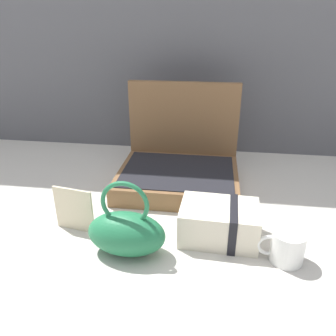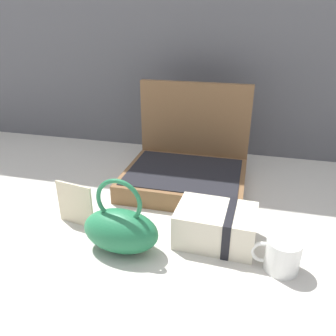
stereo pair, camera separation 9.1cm
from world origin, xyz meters
TOP-DOWN VIEW (x-y plane):
  - ground_plane at (0.00, 0.00)m, footprint 6.00×6.00m
  - open_suitcase at (0.01, 0.23)m, footprint 0.40×0.35m
  - teal_pouch_handbag at (-0.07, -0.18)m, footprint 0.20×0.12m
  - cream_toiletry_bag at (0.15, -0.09)m, footprint 0.21×0.15m
  - coffee_mug at (0.31, -0.16)m, footprint 0.11×0.08m
  - info_card_left at (-0.24, -0.11)m, footprint 0.11×0.03m

SIDE VIEW (x-z plane):
  - ground_plane at x=0.00m, z-range 0.00..0.00m
  - coffee_mug at x=0.31m, z-range 0.00..0.08m
  - cream_toiletry_bag at x=0.15m, z-range 0.00..0.10m
  - teal_pouch_handbag at x=-0.07m, z-range -0.04..0.16m
  - info_card_left at x=-0.24m, z-range 0.00..0.13m
  - open_suitcase at x=0.01m, z-range -0.10..0.23m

